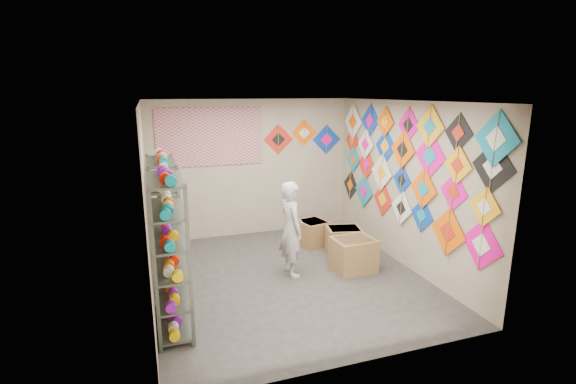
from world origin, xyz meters
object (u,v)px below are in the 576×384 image
object	(u,v)px
shelf_rack_front	(170,254)
shopkeeper	(291,229)
carton_a	(353,255)
carton_b	(344,241)
carton_c	(313,233)
shelf_rack_back	(165,222)

from	to	relation	value
shelf_rack_front	shopkeeper	world-z (taller)	shelf_rack_front
carton_a	carton_b	distance (m)	0.71
carton_b	shelf_rack_front	bearing A→B (deg)	-141.96
carton_c	shelf_rack_front	bearing A→B (deg)	-154.77
shelf_rack_back	carton_c	bearing A→B (deg)	16.16
carton_a	shopkeeper	bearing A→B (deg)	166.11
shelf_rack_back	carton_a	size ratio (longest dim) A/B	2.94
shopkeeper	carton_a	size ratio (longest dim) A/B	2.33
carton_c	shelf_rack_back	bearing A→B (deg)	-176.32
shelf_rack_back	shelf_rack_front	bearing A→B (deg)	-90.00
shelf_rack_front	carton_a	world-z (taller)	shelf_rack_front
shelf_rack_back	carton_b	xyz separation A→B (m)	(3.03, 0.16, -0.71)
shelf_rack_front	shelf_rack_back	size ratio (longest dim) A/B	1.00
carton_a	carton_b	xyz separation A→B (m)	(0.17, 0.69, -0.03)
shelf_rack_front	shopkeeper	size ratio (longest dim) A/B	1.26
shopkeeper	carton_c	bearing A→B (deg)	-39.34
shelf_rack_back	shopkeeper	world-z (taller)	shelf_rack_back
shelf_rack_front	shelf_rack_back	world-z (taller)	same
shopkeeper	carton_c	distance (m)	1.48
carton_b	shelf_rack_back	bearing A→B (deg)	-164.66
shelf_rack_back	shopkeeper	distance (m)	1.91
carton_a	carton_b	bearing A→B (deg)	73.33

